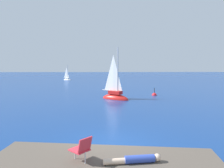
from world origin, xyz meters
TOP-DOWN VIEW (x-y plane):
  - ground_plane at (0.00, 0.00)m, footprint 160.00×160.00m
  - boulder_seaward at (1.26, -2.08)m, footprint 0.86×1.05m
  - boulder_inland at (-1.48, -2.07)m, footprint 1.43×1.28m
  - sailboat_near at (0.60, 12.49)m, footprint 3.12×2.63m
  - sailboat_far at (-9.04, 37.74)m, footprint 1.97×1.51m
  - person_sunbather at (0.59, -3.25)m, footprint 1.76×0.37m
  - beach_chair at (-1.02, -3.14)m, footprint 0.76×0.76m
  - marker_buoy at (5.26, 14.99)m, footprint 0.56×0.56m

SIDE VIEW (x-z plane):
  - ground_plane at x=0.00m, z-range 0.00..0.00m
  - boulder_seaward at x=1.26m, z-range -0.33..0.33m
  - boulder_inland at x=-1.48m, z-range -0.40..0.40m
  - marker_buoy at x=5.26m, z-range -0.56..0.57m
  - sailboat_far at x=-9.04m, z-range -1.61..2.00m
  - sailboat_near at x=0.60m, z-range -2.61..3.25m
  - person_sunbather at x=0.59m, z-range 0.72..0.97m
  - beach_chair at x=-1.02m, z-range 0.78..1.57m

